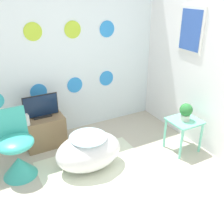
% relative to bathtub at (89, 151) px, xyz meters
% --- Properties ---
extents(ground_plane, '(12.00, 12.00, 0.00)m').
position_rel_bathtub_xyz_m(ground_plane, '(-0.03, -0.98, -0.23)').
color(ground_plane, '#BCB29E').
extents(wall_back_dotted, '(4.22, 0.05, 2.60)m').
position_rel_bathtub_xyz_m(wall_back_dotted, '(-0.03, 1.05, 1.07)').
color(wall_back_dotted, white).
rests_on(wall_back_dotted, ground_plane).
extents(wall_right, '(0.06, 3.01, 2.60)m').
position_rel_bathtub_xyz_m(wall_right, '(1.60, 0.02, 1.07)').
color(wall_right, white).
rests_on(wall_right, ground_plane).
extents(rug, '(1.35, 0.96, 0.01)m').
position_rel_bathtub_xyz_m(rug, '(0.05, -0.06, -0.23)').
color(rug, silver).
rests_on(rug, ground_plane).
extents(bathtub, '(0.83, 0.56, 0.46)m').
position_rel_bathtub_xyz_m(bathtub, '(0.00, 0.00, 0.00)').
color(bathtub, white).
rests_on(bathtub, ground_plane).
extents(chair, '(0.43, 0.43, 0.82)m').
position_rel_bathtub_xyz_m(chair, '(-0.80, 0.26, 0.05)').
color(chair, '#38B2A3').
rests_on(chair, ground_plane).
extents(tv_cabinet, '(0.55, 0.41, 0.44)m').
position_rel_bathtub_xyz_m(tv_cabinet, '(-0.34, 0.79, -0.01)').
color(tv_cabinet, '#8E704C').
rests_on(tv_cabinet, ground_plane).
extents(tv, '(0.47, 0.12, 0.32)m').
position_rel_bathtub_xyz_m(tv, '(-0.34, 0.79, 0.36)').
color(tv, black).
rests_on(tv, tv_cabinet).
extents(vase, '(0.06, 0.06, 0.16)m').
position_rel_bathtub_xyz_m(vase, '(-0.57, 0.63, 0.29)').
color(vase, white).
rests_on(vase, tv_cabinet).
extents(side_table, '(0.40, 0.38, 0.46)m').
position_rel_bathtub_xyz_m(side_table, '(1.30, -0.25, 0.14)').
color(side_table, '#72D8B7').
rests_on(side_table, ground_plane).
extents(potted_plant_left, '(0.17, 0.17, 0.24)m').
position_rel_bathtub_xyz_m(potted_plant_left, '(1.30, -0.25, 0.36)').
color(potted_plant_left, beige).
rests_on(potted_plant_left, side_table).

